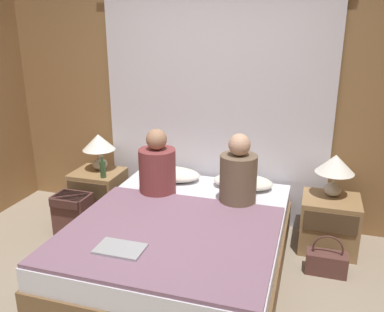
{
  "coord_description": "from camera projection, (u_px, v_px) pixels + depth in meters",
  "views": [
    {
      "loc": [
        0.98,
        -2.27,
        2.03
      ],
      "look_at": [
        0.0,
        0.91,
        0.94
      ],
      "focal_mm": 38.0,
      "sensor_mm": 36.0,
      "label": 1
    }
  ],
  "objects": [
    {
      "name": "pillow_right",
      "position": [
        243.0,
        182.0,
        3.98
      ],
      "size": [
        0.59,
        0.35,
        0.12
      ],
      "color": "silver",
      "rests_on": "bed"
    },
    {
      "name": "laptop_on_bed",
      "position": [
        120.0,
        249.0,
        2.84
      ],
      "size": [
        0.34,
        0.22,
        0.02
      ],
      "color": "#9EA0A5",
      "rests_on": "blanket_on_bed"
    },
    {
      "name": "lamp_left",
      "position": [
        99.0,
        145.0,
        4.35
      ],
      "size": [
        0.35,
        0.35,
        0.4
      ],
      "color": "#B2A899",
      "rests_on": "nightstand_left"
    },
    {
      "name": "blanket_on_bed",
      "position": [
        169.0,
        234.0,
        3.09
      ],
      "size": [
        1.61,
        1.4,
        0.03
      ],
      "color": "slate",
      "rests_on": "bed"
    },
    {
      "name": "curtain_panel",
      "position": [
        214.0,
        113.0,
        4.14
      ],
      "size": [
        2.53,
        0.02,
        2.31
      ],
      "color": "silver",
      "rests_on": "ground_plane"
    },
    {
      "name": "lamp_right",
      "position": [
        335.0,
        167.0,
        3.68
      ],
      "size": [
        0.35,
        0.35,
        0.4
      ],
      "color": "#B2A899",
      "rests_on": "nightstand_right"
    },
    {
      "name": "backpack_on_floor",
      "position": [
        73.0,
        212.0,
        4.04
      ],
      "size": [
        0.35,
        0.27,
        0.42
      ],
      "color": "brown",
      "rests_on": "ground_plane"
    },
    {
      "name": "beer_bottle_on_left_stand",
      "position": [
        103.0,
        169.0,
        4.18
      ],
      "size": [
        0.06,
        0.06,
        0.23
      ],
      "color": "#2D4C28",
      "rests_on": "nightstand_left"
    },
    {
      "name": "bed",
      "position": [
        181.0,
        245.0,
        3.44
      ],
      "size": [
        1.67,
        2.05,
        0.49
      ],
      "color": "brown",
      "rests_on": "ground_plane"
    },
    {
      "name": "pillow_left",
      "position": [
        172.0,
        174.0,
        4.19
      ],
      "size": [
        0.59,
        0.35,
        0.12
      ],
      "color": "silver",
      "rests_on": "bed"
    },
    {
      "name": "nightstand_left",
      "position": [
        99.0,
        193.0,
        4.44
      ],
      "size": [
        0.51,
        0.46,
        0.51
      ],
      "color": "#937047",
      "rests_on": "ground_plane"
    },
    {
      "name": "wall_back",
      "position": [
        216.0,
        103.0,
        4.16
      ],
      "size": [
        4.72,
        0.06,
        2.5
      ],
      "color": "olive",
      "rests_on": "ground_plane"
    },
    {
      "name": "nightstand_right",
      "position": [
        329.0,
        224.0,
        3.77
      ],
      "size": [
        0.51,
        0.46,
        0.51
      ],
      "color": "#937047",
      "rests_on": "ground_plane"
    },
    {
      "name": "person_right_in_bed",
      "position": [
        238.0,
        175.0,
        3.57
      ],
      "size": [
        0.33,
        0.33,
        0.65
      ],
      "color": "brown",
      "rests_on": "bed"
    },
    {
      "name": "person_left_in_bed",
      "position": [
        157.0,
        168.0,
        3.78
      ],
      "size": [
        0.34,
        0.34,
        0.63
      ],
      "color": "brown",
      "rests_on": "bed"
    },
    {
      "name": "handbag_on_floor",
      "position": [
        326.0,
        262.0,
        3.44
      ],
      "size": [
        0.34,
        0.16,
        0.36
      ],
      "color": "brown",
      "rests_on": "ground_plane"
    }
  ]
}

